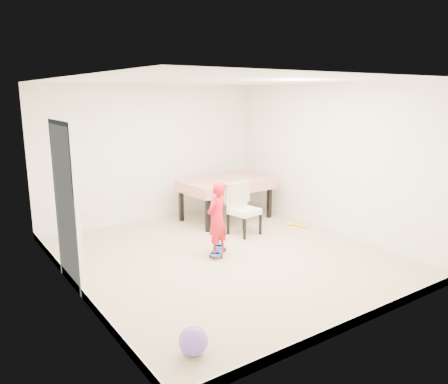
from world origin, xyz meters
TOP-DOWN VIEW (x-y plane):
  - ground at (0.00, 0.00)m, footprint 5.00×5.00m
  - ceiling at (0.00, 0.00)m, footprint 4.50×5.00m
  - wall_back at (0.00, 2.48)m, footprint 4.50×0.04m
  - wall_front at (0.00, -2.48)m, footprint 4.50×0.04m
  - wall_left at (-2.23, 0.00)m, footprint 0.04×5.00m
  - wall_right at (2.23, 0.00)m, footprint 0.04×5.00m
  - door at (-2.22, 0.30)m, footprint 0.11×0.94m
  - baseboard_back at (0.00, 2.49)m, footprint 4.50×0.02m
  - baseboard_front at (0.00, -2.49)m, footprint 4.50×0.02m
  - baseboard_left at (-2.24, 0.00)m, footprint 0.02×5.00m
  - baseboard_right at (2.24, 0.00)m, footprint 0.02×5.00m
  - dining_table at (1.14, 1.65)m, footprint 1.77×1.17m
  - dining_chair at (0.86, 0.68)m, footprint 0.58×0.65m
  - skateboard at (-0.07, 0.12)m, footprint 0.53×0.54m
  - child at (-0.11, 0.08)m, footprint 0.48×0.40m
  - balloon at (-1.73, -1.96)m, footprint 0.28×0.28m
  - foam_toy at (1.95, 0.49)m, footprint 0.22×0.39m

SIDE VIEW (x-z plane):
  - ground at x=0.00m, z-range 0.00..0.00m
  - foam_toy at x=1.95m, z-range 0.00..0.06m
  - skateboard at x=-0.07m, z-range 0.00..0.08m
  - baseboard_back at x=0.00m, z-range 0.00..0.12m
  - baseboard_front at x=0.00m, z-range 0.00..0.12m
  - baseboard_left at x=-2.24m, z-range 0.00..0.12m
  - baseboard_right at x=2.24m, z-range 0.00..0.12m
  - balloon at x=-1.73m, z-range 0.00..0.28m
  - dining_table at x=1.14m, z-range 0.00..0.80m
  - dining_chair at x=0.86m, z-range 0.00..0.91m
  - child at x=-0.11m, z-range 0.00..1.11m
  - door at x=-2.22m, z-range -0.03..2.08m
  - wall_back at x=0.00m, z-range 0.00..2.60m
  - wall_front at x=0.00m, z-range 0.00..2.60m
  - wall_left at x=-2.23m, z-range 0.00..2.60m
  - wall_right at x=2.23m, z-range 0.00..2.60m
  - ceiling at x=0.00m, z-range 2.56..2.60m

